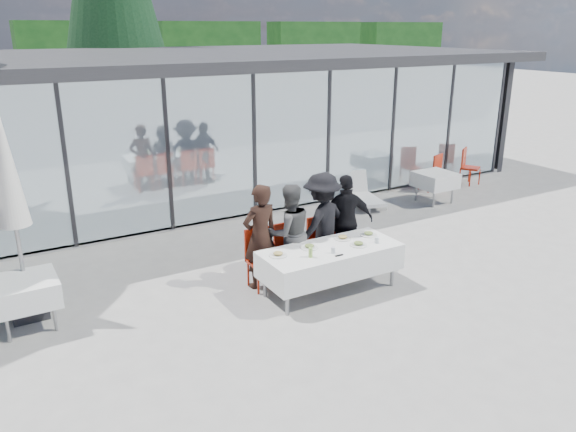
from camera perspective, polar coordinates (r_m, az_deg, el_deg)
The scene contains 26 objects.
ground at distance 9.03m, azimuth 2.53°, elevation -8.11°, with size 90.00×90.00×0.00m, color gray.
pavilion at distance 16.35m, azimuth -7.12°, elevation 11.79°, with size 14.80×8.80×3.44m.
treeline at distance 34.89m, azimuth -27.08°, elevation 13.65°, with size 62.50×2.00×4.40m.
dining_table at distance 8.99m, azimuth 4.32°, elevation -4.51°, with size 2.26×0.96×0.75m.
diner_a at distance 9.03m, azimuth -2.83°, elevation -2.09°, with size 0.63×0.63×1.74m, color black.
diner_chair_a at distance 9.17m, azimuth -2.84°, elevation -4.00°, with size 0.44×0.44×0.97m.
diner_b at distance 9.29m, azimuth 0.11°, elevation -1.72°, with size 0.81×0.81×1.66m, color #4E4E4E.
diner_chair_b at distance 9.41m, azimuth 0.07°, elevation -3.37°, with size 0.44×0.44×0.97m.
diner_c at distance 9.60m, azimuth 3.46°, elevation -0.74°, with size 1.14×1.14×1.77m, color black.
diner_chair_c at distance 9.73m, azimuth 3.38°, elevation -2.64°, with size 0.44×0.44×0.97m.
diner_d at distance 9.89m, azimuth 5.91°, elevation -0.52°, with size 0.98×0.98×1.67m, color black.
diner_chair_d at distance 10.00m, azimuth 5.81°, elevation -2.10°, with size 0.44×0.44×0.97m.
plate_a at distance 8.58m, azimuth -1.02°, elevation -3.91°, with size 0.28×0.28×0.07m.
plate_b at distance 8.87m, azimuth 2.18°, elevation -3.13°, with size 0.28×0.28×0.07m.
plate_c at distance 9.29m, azimuth 5.57°, elevation -2.20°, with size 0.28×0.28×0.07m.
plate_d at distance 9.50m, azimuth 8.19°, elevation -1.82°, with size 0.28×0.28×0.07m.
plate_extra at distance 9.04m, azimuth 7.17°, elevation -2.84°, with size 0.28×0.28×0.07m.
juice_bottle at distance 8.51m, azimuth 2.30°, elevation -3.73°, with size 0.06×0.06×0.15m, color #8EBC4E.
drinking_glasses at distance 8.93m, azimuth 6.86°, elevation -2.95°, with size 0.93×0.08×0.10m.
folded_eyeglasses at distance 8.62m, azimuth 5.22°, elevation -4.00°, with size 0.14×0.03×0.01m, color black.
spare_table_left at distance 8.73m, azimuth -25.12°, elevation -6.97°, with size 0.86×0.86×0.74m.
spare_table_right at distance 14.03m, azimuth 14.73°, elevation 3.55°, with size 0.86×0.86×0.74m.
spare_chair_a at distance 15.98m, azimuth 17.76°, elevation 5.01°, with size 0.60×0.60×0.97m.
spare_chair_b at distance 15.04m, azimuth 14.52°, elevation 4.50°, with size 0.56×0.56×0.97m.
market_umbrella at distance 8.58m, azimuth -26.47°, elevation 2.75°, with size 0.50×0.50×3.00m.
lounger at distance 13.64m, azimuth 7.44°, elevation 2.29°, with size 0.90×1.44×0.72m.
Camera 1 is at (-4.40, -6.76, 4.07)m, focal length 35.00 mm.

